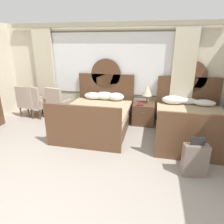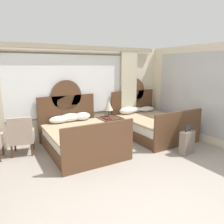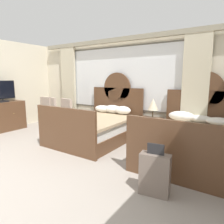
{
  "view_description": "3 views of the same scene",
  "coord_description": "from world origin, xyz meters",
  "views": [
    {
      "loc": [
        1.31,
        -1.7,
        2.16
      ],
      "look_at": [
        0.48,
        2.07,
        0.79
      ],
      "focal_mm": 31.63,
      "sensor_mm": 36.0,
      "label": 1
    },
    {
      "loc": [
        -1.96,
        -1.95,
        2.13
      ],
      "look_at": [
        0.44,
        2.22,
        1.07
      ],
      "focal_mm": 34.15,
      "sensor_mm": 36.0,
      "label": 2
    },
    {
      "loc": [
        2.95,
        -1.03,
        1.58
      ],
      "look_at": [
        0.84,
        2.2,
        0.91
      ],
      "focal_mm": 31.92,
      "sensor_mm": 36.0,
      "label": 3
    }
  ],
  "objects": [
    {
      "name": "tv_flatscreen",
      "position": [
        -2.94,
        2.09,
        1.19
      ],
      "size": [
        0.2,
        0.76,
        0.63
      ],
      "color": "black",
      "rests_on": "dresser_minibar"
    },
    {
      "name": "table_lamp_on_nightstand",
      "position": [
        1.13,
        3.62,
        0.92
      ],
      "size": [
        0.27,
        0.27,
        0.5
      ],
      "color": "brown",
      "rests_on": "nightstand_between_beds"
    },
    {
      "name": "nightstand_between_beds",
      "position": [
        1.06,
        3.54,
        0.29
      ],
      "size": [
        0.58,
        0.61,
        0.58
      ],
      "color": "brown",
      "rests_on": "ground_plane"
    },
    {
      "name": "suitcase_on_floor",
      "position": [
        2.06,
        1.38,
        0.29
      ],
      "size": [
        0.42,
        0.23,
        0.72
      ],
      "color": "#75665B",
      "rests_on": "ground_plane"
    },
    {
      "name": "bed_near_window",
      "position": [
        -0.09,
        2.92,
        0.36
      ],
      "size": [
        1.65,
        2.13,
        1.73
      ],
      "color": "brown",
      "rests_on": "ground_plane"
    },
    {
      "name": "wall_back_window",
      "position": [
        0.0,
        3.99,
        1.42
      ],
      "size": [
        6.39,
        0.22,
        2.7
      ],
      "color": "beige",
      "rests_on": "ground_plane"
    },
    {
      "name": "armchair_by_window_right",
      "position": [
        -2.38,
        3.33,
        0.49
      ],
      "size": [
        0.6,
        0.6,
        0.96
      ],
      "color": "#B29E8E",
      "rests_on": "ground_plane"
    },
    {
      "name": "armchair_by_window_left",
      "position": [
        -1.42,
        3.34,
        0.49
      ],
      "size": [
        0.66,
        0.66,
        0.96
      ],
      "color": "#B29E8E",
      "rests_on": "ground_plane"
    },
    {
      "name": "book_on_nightstand",
      "position": [
        0.97,
        3.42,
        0.59
      ],
      "size": [
        0.18,
        0.26,
        0.03
      ],
      "color": "maroon",
      "rests_on": "nightstand_between_beds"
    },
    {
      "name": "armchair_by_window_centre",
      "position": [
        -2.11,
        3.34,
        0.49
      ],
      "size": [
        0.64,
        0.64,
        0.96
      ],
      "color": "#B29E8E",
      "rests_on": "ground_plane"
    },
    {
      "name": "bed_near_mirror",
      "position": [
        2.22,
        2.92,
        0.36
      ],
      "size": [
        1.65,
        2.13,
        1.73
      ],
      "color": "brown",
      "rests_on": "ground_plane"
    }
  ]
}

